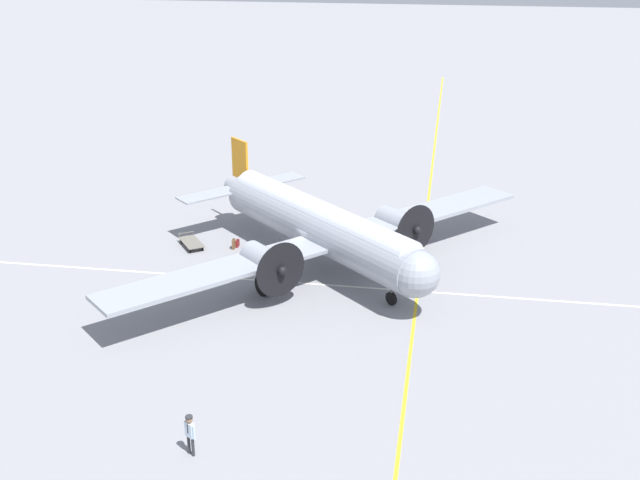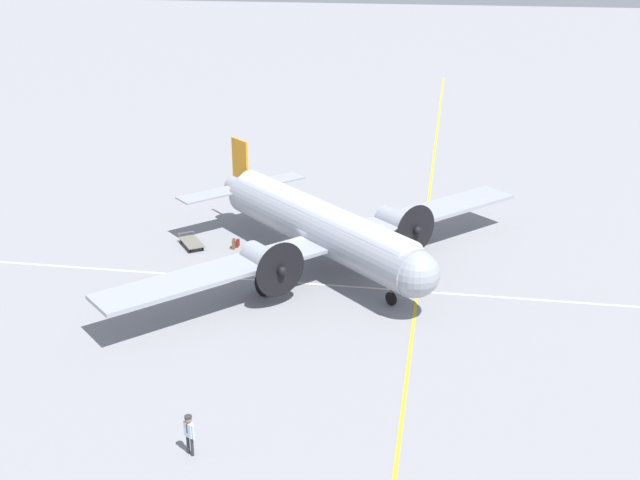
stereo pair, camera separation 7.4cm
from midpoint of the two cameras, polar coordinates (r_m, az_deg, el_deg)
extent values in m
plane|color=gray|center=(45.75, -0.05, -1.90)|extent=(300.00, 300.00, 0.00)
cube|color=gold|center=(45.25, 7.05, -2.35)|extent=(120.00, 0.16, 0.01)
cube|color=silver|center=(43.61, -0.56, -3.14)|extent=(0.16, 120.00, 0.01)
cylinder|color=#9399A3|center=(44.84, -0.05, 0.86)|extent=(12.55, 13.00, 2.51)
cylinder|color=silver|center=(44.60, -0.05, 1.69)|extent=(11.48, 11.93, 1.76)
sphere|color=#9399A3|center=(39.40, 6.79, -2.40)|extent=(2.39, 2.39, 2.39)
cylinder|color=#9399A3|center=(50.86, -5.34, 3.50)|extent=(3.09, 3.15, 1.38)
cube|color=orange|center=(50.80, -5.75, 5.55)|extent=(1.28, 1.33, 2.89)
cube|color=#9399A3|center=(51.13, -5.57, 3.74)|extent=(7.38, 7.13, 0.10)
cube|color=#9399A3|center=(44.12, 0.84, 0.05)|extent=(21.49, 20.63, 0.20)
cylinder|color=#9399A3|center=(46.74, 5.54, 1.26)|extent=(2.83, 2.88, 1.38)
cylinder|color=black|center=(45.75, 6.77, 0.74)|extent=(2.13, 2.03, 2.90)
sphere|color=black|center=(45.66, 6.89, 0.69)|extent=(0.48, 0.48, 0.48)
cylinder|color=#9399A3|center=(41.43, -4.01, -1.48)|extent=(2.83, 2.88, 1.38)
cylinder|color=black|center=(40.31, -2.87, -2.14)|extent=(2.13, 2.03, 2.90)
sphere|color=black|center=(40.21, -2.76, -2.20)|extent=(0.48, 0.48, 0.48)
cylinder|color=#4C4C51|center=(47.29, 5.28, 0.18)|extent=(0.18, 0.18, 0.96)
cylinder|color=black|center=(47.47, 5.26, -0.36)|extent=(0.98, 1.00, 1.10)
cylinder|color=#4C4C51|center=(42.05, -4.17, -2.65)|extent=(0.18, 0.18, 0.96)
cylinder|color=black|center=(42.26, -4.16, -3.25)|extent=(0.98, 1.00, 1.10)
cylinder|color=#4C4C51|center=(41.18, 5.06, -3.61)|extent=(0.14, 0.14, 0.88)
cylinder|color=black|center=(41.37, 5.04, -4.16)|extent=(0.61, 0.63, 0.70)
cylinder|color=#2D2D33|center=(30.84, -9.09, -14.31)|extent=(0.12, 0.12, 0.80)
cylinder|color=#2D2D33|center=(30.99, -9.38, -14.13)|extent=(0.12, 0.12, 0.80)
cube|color=silver|center=(30.51, -9.32, -13.16)|extent=(0.36, 0.42, 0.60)
sphere|color=#8C6647|center=(30.27, -9.37, -12.49)|extent=(0.27, 0.27, 0.27)
cylinder|color=silver|center=(30.38, -9.02, -13.39)|extent=(0.09, 0.09, 0.57)
cylinder|color=silver|center=(30.69, -9.60, -13.02)|extent=(0.09, 0.09, 0.57)
cube|color=black|center=(30.43, -9.47, -13.12)|extent=(0.03, 0.05, 0.38)
cylinder|color=#2D2D33|center=(30.21, -9.38, -12.31)|extent=(0.39, 0.39, 0.07)
cube|color=maroon|center=(48.68, -5.94, -0.24)|extent=(0.45, 0.15, 0.42)
cube|color=#551515|center=(48.59, -5.95, 0.03)|extent=(0.16, 0.11, 0.02)
cube|color=brown|center=(48.34, -6.20, -0.29)|extent=(0.35, 0.14, 0.61)
cube|color=#4A3520|center=(48.21, -6.22, 0.08)|extent=(0.13, 0.09, 0.02)
cube|color=#6B665B|center=(48.98, -9.16, -0.15)|extent=(2.36, 2.08, 0.04)
cube|color=#6B665B|center=(49.85, -9.55, 0.52)|extent=(0.61, 0.84, 0.04)
cylinder|color=#6B665B|center=(50.01, -9.03, 0.49)|extent=(0.04, 0.04, 0.22)
cylinder|color=#6B665B|center=(49.77, -10.06, 0.31)|extent=(0.04, 0.04, 0.22)
cylinder|color=black|center=(48.41, -8.40, -0.58)|extent=(0.26, 0.21, 0.28)
cylinder|color=black|center=(48.20, -9.30, -0.74)|extent=(0.26, 0.21, 0.28)
cylinder|color=black|center=(49.89, -9.01, 0.08)|extent=(0.26, 0.21, 0.28)
cylinder|color=black|center=(49.68, -9.88, -0.07)|extent=(0.26, 0.21, 0.28)
camera|label=1|loc=(0.04, -90.05, -0.02)|focal=45.00mm
camera|label=2|loc=(0.04, 89.95, 0.02)|focal=45.00mm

